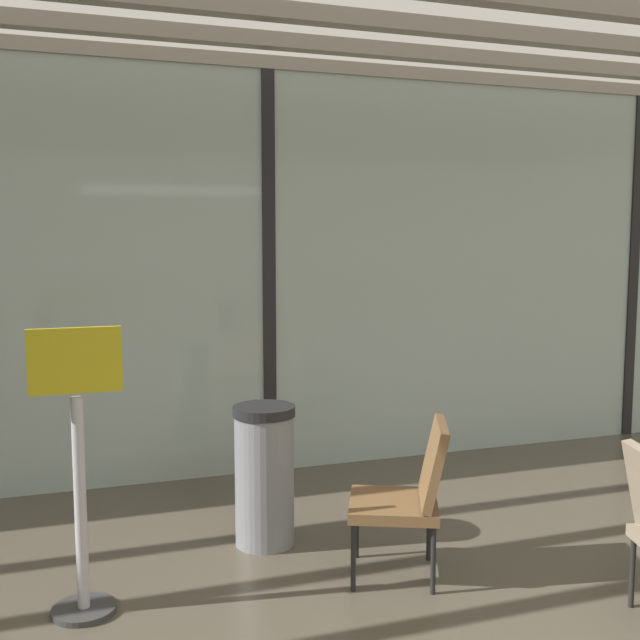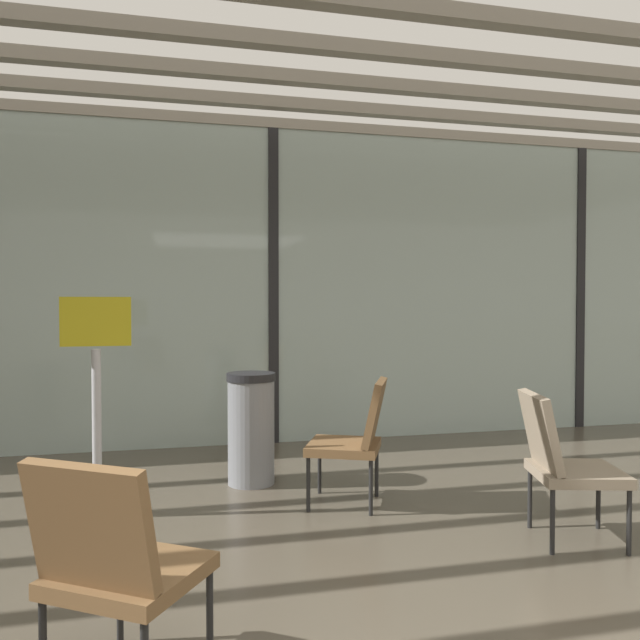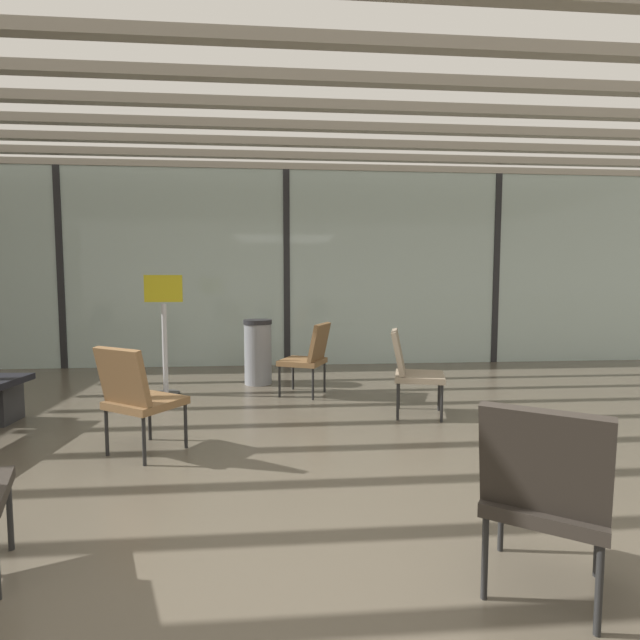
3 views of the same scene
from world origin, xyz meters
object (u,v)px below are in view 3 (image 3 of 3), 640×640
Objects in this scene: lounge_chair_1 at (309,354)px; trash_bin at (258,352)px; parked_airplane at (299,255)px; lounge_chair_5 at (137,393)px; lounge_chair_0 at (411,367)px; lounge_chair_3 at (544,488)px; info_sign at (165,339)px.

lounge_chair_1 reaches higher than trash_bin.
lounge_chair_5 is at bearing -100.21° from parked_airplane.
lounge_chair_0 and lounge_chair_5 have the same top height.
lounge_chair_3 is 1.00× the size of lounge_chair_5.
lounge_chair_1 is 1.74m from info_sign.
trash_bin is (-0.64, 0.68, -0.06)m from lounge_chair_1.
lounge_chair_1 is at bearing -43.58° from lounge_chair_3.
parked_airplane reaches higher than lounge_chair_3.
lounge_chair_0 is at bearing 70.46° from lounge_chair_1.
lounge_chair_5 is 2.03m from info_sign.
parked_airplane reaches higher than lounge_chair_1.
trash_bin is (-0.79, -6.39, -1.63)m from parked_airplane.
trash_bin is 0.60× the size of info_sign.
trash_bin is (-1.41, 4.40, -0.06)m from lounge_chair_3.
parked_airplane is 6.64m from trash_bin.
lounge_chair_3 is at bearing -168.75° from lounge_chair_0.
info_sign is (-1.72, 0.15, 0.18)m from lounge_chair_1.
lounge_chair_1 and lounge_chair_3 have the same top height.
lounge_chair_1 and lounge_chair_5 have the same top height.
lounge_chair_3 is at bearing 35.59° from lounge_chair_1.
parked_airplane reaches higher than trash_bin.
lounge_chair_0 is 2.91m from info_sign.
lounge_chair_3 is 4.60m from info_sign.
parked_airplane is 14.20× the size of lounge_chair_1.
lounge_chair_1 is at bearing -46.73° from trash_bin.
trash_bin is at bearing -112.77° from lounge_chair_1.
lounge_chair_0 and lounge_chair_1 have the same top height.
parked_airplane is 9.21m from lounge_chair_5.
lounge_chair_0 is at bearing -125.50° from lounge_chair_5.
info_sign is at bearing 83.86° from lounge_chair_0.
lounge_chair_5 is 1.01× the size of trash_bin.
lounge_chair_1 is at bearing 62.05° from lounge_chair_0.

